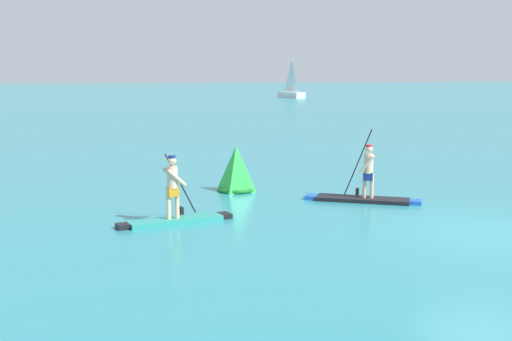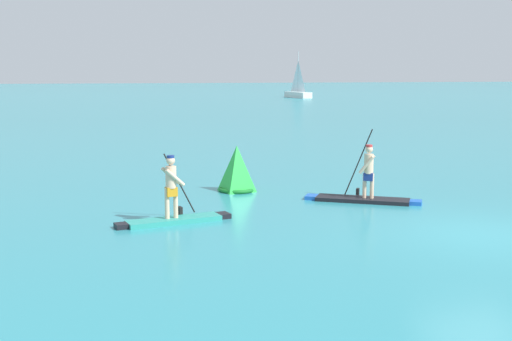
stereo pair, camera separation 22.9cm
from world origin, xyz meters
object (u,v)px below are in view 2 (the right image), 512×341
at_px(paddleboarder_mid_center, 364,191).
at_px(sailboat_right_horizon, 298,92).
at_px(paddleboarder_near_left, 174,208).
at_px(race_marker_buoy, 237,171).

distance_m(paddleboarder_mid_center, sailboat_right_horizon, 77.48).
distance_m(paddleboarder_near_left, race_marker_buoy, 4.51).
distance_m(paddleboarder_mid_center, race_marker_buoy, 3.99).
distance_m(paddleboarder_near_left, sailboat_right_horizon, 80.46).
xyz_separation_m(paddleboarder_near_left, sailboat_right_horizon, (28.88, 75.10, 0.40)).
bearing_deg(sailboat_right_horizon, paddleboarder_near_left, -32.15).
bearing_deg(paddleboarder_mid_center, paddleboarder_near_left, 44.06).
bearing_deg(sailboat_right_horizon, race_marker_buoy, -31.42).
relative_size(paddleboarder_near_left, race_marker_buoy, 2.06).
distance_m(paddleboarder_near_left, paddleboarder_mid_center, 5.67).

